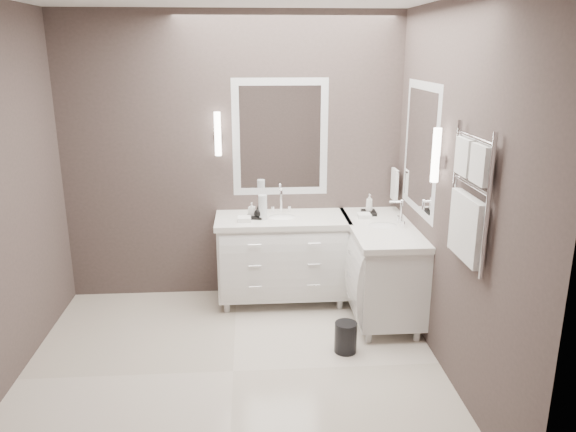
{
  "coord_description": "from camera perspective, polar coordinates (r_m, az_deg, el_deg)",
  "views": [
    {
      "loc": [
        0.15,
        -3.77,
        2.35
      ],
      "look_at": [
        0.47,
        0.7,
        1.01
      ],
      "focal_mm": 35.0,
      "sensor_mm": 36.0,
      "label": 1
    }
  ],
  "objects": [
    {
      "name": "towel_ladder",
      "position": [
        3.77,
        17.88,
        1.08
      ],
      "size": [
        0.06,
        0.58,
        0.9
      ],
      "color": "white",
      "rests_on": "wall_right"
    },
    {
      "name": "vanity_right",
      "position": [
        5.16,
        9.41,
        -4.81
      ],
      "size": [
        0.59,
        1.24,
        0.97
      ],
      "color": "white",
      "rests_on": "floor"
    },
    {
      "name": "mirror_back",
      "position": [
        5.33,
        -0.8,
        7.96
      ],
      "size": [
        0.9,
        0.02,
        1.1
      ],
      "color": "white",
      "rests_on": "wall_back"
    },
    {
      "name": "amenity_tray_right",
      "position": [
        5.37,
        8.21,
        0.35
      ],
      "size": [
        0.14,
        0.18,
        0.03
      ],
      "primitive_type": "cube",
      "rotation": [
        0.0,
        0.0,
        -0.07
      ],
      "color": "black",
      "rests_on": "vanity_right"
    },
    {
      "name": "wall_right",
      "position": [
        4.16,
        16.54,
        2.01
      ],
      "size": [
        0.01,
        3.0,
        2.7
      ],
      "primitive_type": "cube",
      "color": "#483C39",
      "rests_on": "floor"
    },
    {
      "name": "towel_bar_corner",
      "position": [
        5.45,
        10.78,
        3.23
      ],
      "size": [
        0.03,
        0.22,
        0.3
      ],
      "color": "white",
      "rests_on": "wall_right"
    },
    {
      "name": "waste_bin",
      "position": [
        4.64,
        5.87,
        -12.15
      ],
      "size": [
        0.23,
        0.23,
        0.25
      ],
      "primitive_type": "cylinder",
      "rotation": [
        0.0,
        0.0,
        -0.38
      ],
      "color": "black",
      "rests_on": "floor"
    },
    {
      "name": "mirror_right",
      "position": [
        4.85,
        13.31,
        6.68
      ],
      "size": [
        0.02,
        0.9,
        1.1
      ],
      "color": "white",
      "rests_on": "wall_right"
    },
    {
      "name": "water_bottle",
      "position": [
        5.13,
        -2.58,
        0.9
      ],
      "size": [
        0.09,
        0.09,
        0.23
      ],
      "primitive_type": "cylinder",
      "rotation": [
        0.0,
        0.0,
        -0.16
      ],
      "color": "silver",
      "rests_on": "vanity_back"
    },
    {
      "name": "wall_back",
      "position": [
        5.37,
        -5.62,
        5.79
      ],
      "size": [
        3.2,
        0.01,
        2.7
      ],
      "primitive_type": "cube",
      "color": "#483C39",
      "rests_on": "floor"
    },
    {
      "name": "soap_bottle_c",
      "position": [
        5.34,
        8.25,
        1.35
      ],
      "size": [
        0.08,
        0.08,
        0.17
      ],
      "primitive_type": "imported",
      "rotation": [
        0.0,
        0.0,
        0.19
      ],
      "color": "white",
      "rests_on": "amenity_tray_right"
    },
    {
      "name": "amenity_tray_back",
      "position": [
        5.19,
        -3.35,
        -0.09
      ],
      "size": [
        0.18,
        0.15,
        0.02
      ],
      "primitive_type": "cube",
      "rotation": [
        0.0,
        0.0,
        -0.21
      ],
      "color": "black",
      "rests_on": "vanity_back"
    },
    {
      "name": "vanity_back",
      "position": [
        5.34,
        -0.59,
        -3.84
      ],
      "size": [
        1.24,
        0.59,
        0.97
      ],
      "color": "white",
      "rests_on": "floor"
    },
    {
      "name": "wall_front",
      "position": [
        2.48,
        -7.29,
        -7.29
      ],
      "size": [
        3.2,
        0.01,
        2.7
      ],
      "primitive_type": "cube",
      "color": "#483C39",
      "rests_on": "floor"
    },
    {
      "name": "soap_bottle_a",
      "position": [
        5.19,
        -3.7,
        0.73
      ],
      "size": [
        0.07,
        0.07,
        0.12
      ],
      "primitive_type": "imported",
      "rotation": [
        0.0,
        0.0,
        -0.3
      ],
      "color": "white",
      "rests_on": "amenity_tray_back"
    },
    {
      "name": "sconce_right",
      "position": [
        4.29,
        14.79,
        5.88
      ],
      "size": [
        0.06,
        0.06,
        0.4
      ],
      "color": "white",
      "rests_on": "wall_right"
    },
    {
      "name": "soap_bottle_b",
      "position": [
        5.14,
        -3.03,
        0.48
      ],
      "size": [
        0.1,
        0.1,
        0.1
      ],
      "primitive_type": "imported",
      "rotation": [
        0.0,
        0.0,
        0.39
      ],
      "color": "black",
      "rests_on": "amenity_tray_back"
    },
    {
      "name": "sconce_back",
      "position": [
        5.26,
        -7.15,
        8.19
      ],
      "size": [
        0.06,
        0.06,
        0.4
      ],
      "color": "white",
      "rests_on": "wall_back"
    },
    {
      "name": "floor",
      "position": [
        4.45,
        -5.6,
        -15.46
      ],
      "size": [
        3.2,
        3.0,
        0.01
      ],
      "primitive_type": "cube",
      "color": "beige",
      "rests_on": "ground"
    }
  ]
}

